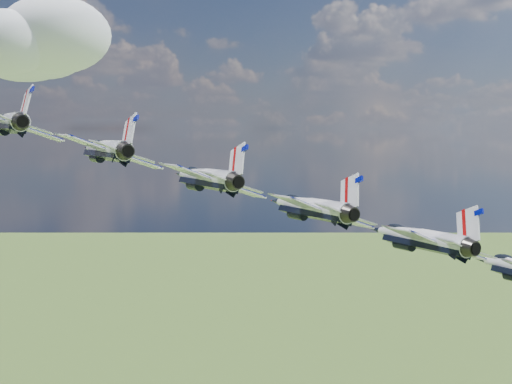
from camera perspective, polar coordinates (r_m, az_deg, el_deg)
cloud_far at (r=271.22m, az=-18.70°, el=11.67°), size 55.01×43.22×21.61m
jet_0 at (r=84.91m, az=-19.19°, el=5.29°), size 14.54×18.03×8.26m
jet_1 at (r=80.10m, az=-12.03°, el=3.36°), size 14.54×18.03×8.26m
jet_2 at (r=76.78m, az=-4.15°, el=1.17°), size 14.54×18.03×8.26m
jet_3 at (r=75.14m, az=4.24°, el=-1.20°), size 14.54×18.03×8.26m
jet_4 at (r=75.29m, az=12.82°, el=-3.58°), size 14.54×18.03×8.26m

